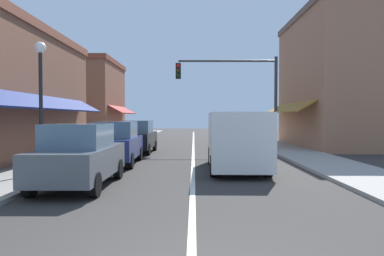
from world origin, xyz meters
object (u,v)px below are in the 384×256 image
object	(u,v)px
parked_car_second_left	(116,143)
parked_car_third_left	(137,137)
parked_car_nearest_left	(80,156)
van_in_lane	(236,139)
street_lamp_left_near	(41,85)
traffic_signal_mast_arm	(240,85)

from	to	relation	value
parked_car_second_left	parked_car_third_left	size ratio (longest dim) A/B	1.00
parked_car_nearest_left	parked_car_second_left	distance (m)	4.87
parked_car_third_left	van_in_lane	xyz separation A→B (m)	(4.67, -6.36, 0.27)
parked_car_second_left	street_lamp_left_near	world-z (taller)	street_lamp_left_near
traffic_signal_mast_arm	street_lamp_left_near	bearing A→B (deg)	-129.37
parked_car_third_left	traffic_signal_mast_arm	distance (m)	6.60
street_lamp_left_near	van_in_lane	bearing A→B (deg)	13.45
parked_car_third_left	street_lamp_left_near	world-z (taller)	street_lamp_left_near
van_in_lane	street_lamp_left_near	world-z (taller)	street_lamp_left_near
parked_car_nearest_left	parked_car_second_left	xyz separation A→B (m)	(-0.02, 4.87, 0.00)
parked_car_third_left	street_lamp_left_near	xyz separation A→B (m)	(-1.89, -7.93, 2.12)
parked_car_nearest_left	parked_car_second_left	bearing A→B (deg)	90.46
traffic_signal_mast_arm	street_lamp_left_near	xyz separation A→B (m)	(-7.64, -9.32, -0.80)
van_in_lane	parked_car_third_left	bearing A→B (deg)	127.48
van_in_lane	street_lamp_left_near	size ratio (longest dim) A/B	1.19
parked_car_second_left	traffic_signal_mast_arm	size ratio (longest dim) A/B	0.70
traffic_signal_mast_arm	street_lamp_left_near	distance (m)	12.08
parked_car_second_left	van_in_lane	bearing A→B (deg)	-19.24
parked_car_third_left	street_lamp_left_near	bearing A→B (deg)	-102.53
parked_car_nearest_left	parked_car_second_left	world-z (taller)	same
parked_car_second_left	van_in_lane	world-z (taller)	van_in_lane
parked_car_nearest_left	traffic_signal_mast_arm	distance (m)	12.85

